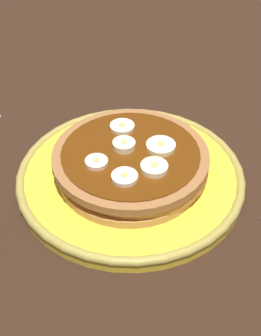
{
  "coord_description": "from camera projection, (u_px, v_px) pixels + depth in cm",
  "views": [
    {
      "loc": [
        42.27,
        5.88,
        39.35
      ],
      "look_at": [
        0.0,
        0.0,
        2.33
      ],
      "focal_mm": 49.68,
      "sensor_mm": 36.0,
      "label": 1
    }
  ],
  "objects": [
    {
      "name": "banana_slice_5",
      "position": [
        154.0,
        168.0,
        0.52
      ],
      "size": [
        3.15,
        3.15,
        0.92
      ],
      "color": "#FBE8B7",
      "rests_on": "pancake_stack"
    },
    {
      "name": "pancake_stack",
      "position": [
        131.0,
        162.0,
        0.56
      ],
      "size": [
        19.02,
        18.8,
        3.24
      ],
      "color": "tan",
      "rests_on": "plate"
    },
    {
      "name": "ground_plane",
      "position": [
        130.0,
        191.0,
        0.59
      ],
      "size": [
        140.0,
        140.0,
        3.0
      ],
      "primitive_type": "cube",
      "color": "black"
    },
    {
      "name": "banana_slice_2",
      "position": [
        97.0,
        162.0,
        0.53
      ],
      "size": [
        2.67,
        2.67,
        0.76
      ],
      "color": "#FCE0BF",
      "rests_on": "pancake_stack"
    },
    {
      "name": "banana_slice_1",
      "position": [
        161.0,
        146.0,
        0.55
      ],
      "size": [
        3.54,
        3.54,
        0.83
      ],
      "color": "#FBEDB8",
      "rests_on": "pancake_stack"
    },
    {
      "name": "plate",
      "position": [
        130.0,
        176.0,
        0.57
      ],
      "size": [
        27.95,
        27.95,
        1.91
      ],
      "color": "yellow",
      "rests_on": "ground_plane"
    },
    {
      "name": "banana_slice_4",
      "position": [
        123.0,
        177.0,
        0.51
      ],
      "size": [
        2.98,
        2.98,
        0.76
      ],
      "color": "#EFE4C2",
      "rests_on": "pancake_stack"
    },
    {
      "name": "banana_slice_3",
      "position": [
        122.0,
        127.0,
        0.58
      ],
      "size": [
        3.1,
        3.1,
        0.74
      ],
      "color": "#EFE5C2",
      "rests_on": "pancake_stack"
    },
    {
      "name": "banana_slice_0",
      "position": [
        124.0,
        145.0,
        0.55
      ],
      "size": [
        2.75,
        2.75,
        1.06
      ],
      "color": "beige",
      "rests_on": "pancake_stack"
    }
  ]
}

